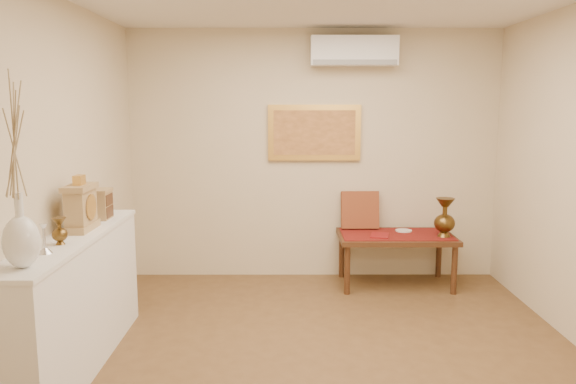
{
  "coord_description": "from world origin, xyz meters",
  "views": [
    {
      "loc": [
        -0.3,
        -3.87,
        1.9
      ],
      "look_at": [
        -0.29,
        1.15,
        1.12
      ],
      "focal_mm": 35.0,
      "sensor_mm": 36.0,
      "label": 1
    }
  ],
  "objects_px": {
    "brass_urn_tall": "(445,213)",
    "display_ledge": "(75,302)",
    "mantel_clock": "(81,207)",
    "wooden_chest": "(100,204)",
    "white_vase": "(16,173)",
    "low_table": "(396,241)"
  },
  "relations": [
    {
      "from": "brass_urn_tall",
      "to": "wooden_chest",
      "type": "height_order",
      "value": "wooden_chest"
    },
    {
      "from": "brass_urn_tall",
      "to": "mantel_clock",
      "type": "height_order",
      "value": "mantel_clock"
    },
    {
      "from": "white_vase",
      "to": "wooden_chest",
      "type": "relative_size",
      "value": 4.46
    },
    {
      "from": "display_ledge",
      "to": "low_table",
      "type": "height_order",
      "value": "display_ledge"
    },
    {
      "from": "brass_urn_tall",
      "to": "wooden_chest",
      "type": "xyz_separation_m",
      "value": [
        -3.13,
        -1.16,
        0.3
      ]
    },
    {
      "from": "mantel_clock",
      "to": "wooden_chest",
      "type": "xyz_separation_m",
      "value": [
        0.0,
        0.42,
        -0.05
      ]
    },
    {
      "from": "white_vase",
      "to": "low_table",
      "type": "height_order",
      "value": "white_vase"
    },
    {
      "from": "brass_urn_tall",
      "to": "display_ledge",
      "type": "relative_size",
      "value": 0.24
    },
    {
      "from": "white_vase",
      "to": "low_table",
      "type": "bearing_deg",
      "value": 45.01
    },
    {
      "from": "white_vase",
      "to": "brass_urn_tall",
      "type": "xyz_separation_m",
      "value": [
        3.12,
        2.54,
        -0.72
      ]
    },
    {
      "from": "mantel_clock",
      "to": "wooden_chest",
      "type": "distance_m",
      "value": 0.42
    },
    {
      "from": "brass_urn_tall",
      "to": "mantel_clock",
      "type": "bearing_deg",
      "value": -153.33
    },
    {
      "from": "wooden_chest",
      "to": "mantel_clock",
      "type": "bearing_deg",
      "value": -90.37
    },
    {
      "from": "mantel_clock",
      "to": "wooden_chest",
      "type": "height_order",
      "value": "mantel_clock"
    },
    {
      "from": "display_ledge",
      "to": "mantel_clock",
      "type": "bearing_deg",
      "value": 86.7
    },
    {
      "from": "display_ledge",
      "to": "mantel_clock",
      "type": "height_order",
      "value": "mantel_clock"
    },
    {
      "from": "mantel_clock",
      "to": "low_table",
      "type": "bearing_deg",
      "value": 32.33
    },
    {
      "from": "brass_urn_tall",
      "to": "display_ledge",
      "type": "height_order",
      "value": "brass_urn_tall"
    },
    {
      "from": "brass_urn_tall",
      "to": "display_ledge",
      "type": "distance_m",
      "value": 3.62
    },
    {
      "from": "display_ledge",
      "to": "brass_urn_tall",
      "type": "bearing_deg",
      "value": 29.34
    },
    {
      "from": "white_vase",
      "to": "low_table",
      "type": "xyz_separation_m",
      "value": [
        2.65,
        2.65,
        -1.04
      ]
    },
    {
      "from": "brass_urn_tall",
      "to": "display_ledge",
      "type": "bearing_deg",
      "value": -150.66
    }
  ]
}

